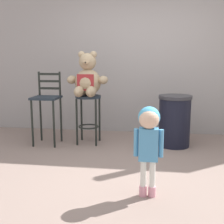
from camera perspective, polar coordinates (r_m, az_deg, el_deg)
The scene contains 7 objects.
ground_plane at distance 3.52m, azimuth 3.48°, elevation -11.76°, with size 24.00×24.00×0.00m, color gray.
building_wall at distance 5.39m, azimuth 5.53°, elevation 13.66°, with size 6.38×0.30×3.28m, color gray.
bar_stool_with_teddy at distance 4.57m, azimuth -4.73°, elevation 0.59°, with size 0.40×0.40×0.77m.
teddy_bear at distance 4.48m, azimuth -4.91°, elevation 6.49°, with size 0.64×0.57×0.68m.
child_walking at distance 2.75m, azimuth 7.32°, elevation -3.98°, with size 0.28×0.23×0.89m.
trash_bin at distance 4.53m, azimuth 12.30°, elevation -1.70°, with size 0.51×0.51×0.79m.
bar_chair_empty at distance 4.62m, azimuth -12.81°, elevation 1.93°, with size 0.41×0.41×1.14m.
Camera 1 is at (0.25, -3.26, 1.32)m, focal length 46.02 mm.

